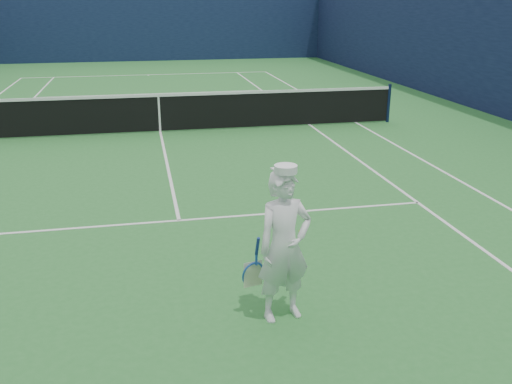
# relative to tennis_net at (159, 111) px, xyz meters

# --- Properties ---
(ground) EXTENTS (80.00, 80.00, 0.00)m
(ground) POSITION_rel_tennis_net_xyz_m (0.00, 0.00, -0.55)
(ground) COLOR #2B7230
(ground) RESTS_ON ground
(court_markings) EXTENTS (11.03, 23.83, 0.01)m
(court_markings) POSITION_rel_tennis_net_xyz_m (0.00, 0.00, -0.55)
(court_markings) COLOR white
(court_markings) RESTS_ON ground
(windscreen_fence) EXTENTS (20.12, 36.12, 4.00)m
(windscreen_fence) POSITION_rel_tennis_net_xyz_m (0.00, 0.00, 1.45)
(windscreen_fence) COLOR #101C3D
(windscreen_fence) RESTS_ON ground
(tennis_net) EXTENTS (12.88, 0.09, 1.07)m
(tennis_net) POSITION_rel_tennis_net_xyz_m (0.00, 0.00, 0.00)
(tennis_net) COLOR #141E4C
(tennis_net) RESTS_ON ground
(tennis_player) EXTENTS (0.82, 0.53, 1.75)m
(tennis_player) POSITION_rel_tennis_net_xyz_m (0.92, -9.51, 0.30)
(tennis_player) COLOR white
(tennis_player) RESTS_ON ground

